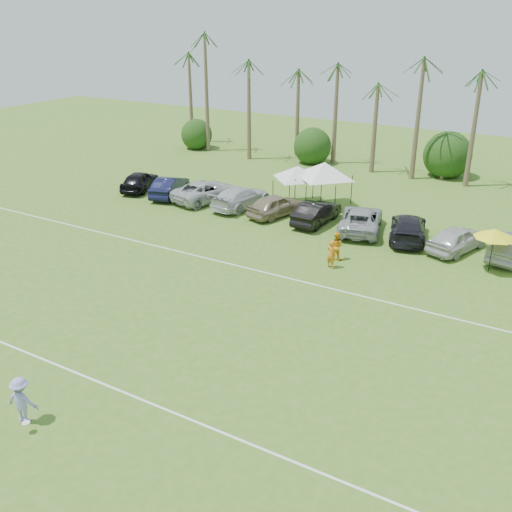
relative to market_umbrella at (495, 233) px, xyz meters
The scene contains 28 objects.
ground 24.21m from the market_umbrella, 122.06° to the right, with size 120.00×120.00×0.00m, color #456D20.
field_lines 17.98m from the market_umbrella, 135.82° to the right, with size 80.00×12.10×0.01m.
palm_tree_0 39.34m from the market_umbrella, 153.22° to the left, with size 2.40×2.40×8.90m.
palm_tree_1 35.13m from the market_umbrella, 149.48° to the left, with size 2.40×2.40×9.90m.
palm_tree_2 31.19m from the market_umbrella, 144.69° to the left, with size 2.40×2.40×10.90m.
palm_tree_3 28.33m from the market_umbrella, 139.82° to the left, with size 2.40×2.40×11.90m.
palm_tree_4 24.87m from the market_umbrella, 133.72° to the left, with size 2.40×2.40×8.90m.
palm_tree_5 22.59m from the market_umbrella, 126.08° to the left, with size 2.40×2.40×9.90m.
palm_tree_6 20.86m from the market_umbrella, 116.61° to the left, with size 2.40×2.40×10.90m.
palm_tree_7 19.83m from the market_umbrella, 105.28° to the left, with size 2.40×2.40×11.90m.
bush_tree_0 36.82m from the market_umbrella, 149.72° to the left, with size 4.00×4.00×4.00m.
bush_tree_1 26.42m from the market_umbrella, 135.36° to the left, with size 4.00×4.00×4.00m.
bush_tree_2 19.77m from the market_umbrella, 110.11° to the left, with size 4.00×4.00×4.00m.
sideline_player_a 8.80m from the market_umbrella, 152.53° to the right, with size 0.59×0.38×1.61m, color orange.
sideline_player_b 8.51m from the market_umbrella, 160.70° to the right, with size 0.80×0.63×1.65m, color orange.
canopy_tent_left 15.46m from the market_umbrella, 159.59° to the left, with size 4.12×4.12×3.34m.
canopy_tent_right 13.81m from the market_umbrella, 155.43° to the left, with size 4.75×4.75×3.85m.
market_umbrella is the anchor object (origin of this frame).
frisbee_player 24.43m from the market_umbrella, 118.72° to the right, with size 1.31×0.96×1.78m.
parked_car_0 27.01m from the market_umbrella, behind, with size 1.81×4.51×1.54m, color black.
parked_car_1 23.94m from the market_umbrella, behind, with size 1.63×4.66×1.54m, color black.
parked_car_2 20.93m from the market_umbrella, behind, with size 2.55×5.53×1.54m, color silver.
parked_car_3 17.88m from the market_umbrella, behind, with size 2.15×5.29×1.54m, color silver.
parked_car_4 14.79m from the market_umbrella, behind, with size 1.81×4.51×1.54m, color gray.
parked_car_5 11.78m from the market_umbrella, 168.94° to the left, with size 1.63×4.66×1.54m, color black.
parked_car_6 8.83m from the market_umbrella, 164.21° to the left, with size 2.55×5.53×1.54m, color #A2A5A8.
parked_car_7 6.03m from the market_umbrella, 155.04° to the left, with size 2.15×5.29×1.54m, color black.
parked_car_8 3.32m from the market_umbrella, 138.05° to the left, with size 1.81×4.51×1.54m, color silver.
Camera 1 is at (16.09, -10.74, 13.18)m, focal length 40.00 mm.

